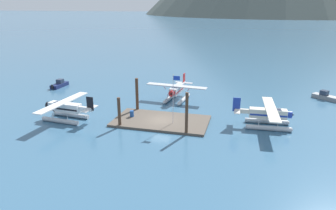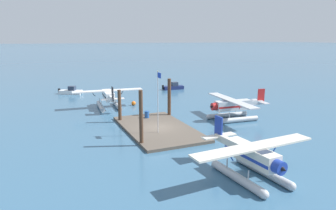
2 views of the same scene
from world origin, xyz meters
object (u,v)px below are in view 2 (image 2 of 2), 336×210
(flagpole, at_px, (158,95))
(seaplane_silver_bow_centre, at_px, (233,108))
(mooring_buoy, at_px, (134,103))
(seaplane_white_port_aft, at_px, (108,98))
(seaplane_cream_stbd_fwd, at_px, (251,159))
(boat_navy_open_west, at_px, (174,87))
(boat_white_open_sw, at_px, (71,91))
(fuel_drum, at_px, (147,114))

(flagpole, relative_size, seaplane_silver_bow_centre, 0.64)
(mooring_buoy, bearing_deg, seaplane_white_port_aft, -88.52)
(mooring_buoy, xyz_separation_m, seaplane_white_port_aft, (0.10, -3.93, 1.23))
(seaplane_cream_stbd_fwd, bearing_deg, mooring_buoy, -178.67)
(boat_navy_open_west, height_order, boat_white_open_sw, same)
(fuel_drum, bearing_deg, seaplane_cream_stbd_fwd, 4.93)
(mooring_buoy, relative_size, seaplane_silver_bow_centre, 0.07)
(flagpole, bearing_deg, seaplane_white_port_aft, -172.56)
(flagpole, distance_m, mooring_buoy, 16.08)
(seaplane_silver_bow_centre, relative_size, seaplane_white_port_aft, 1.00)
(flagpole, distance_m, fuel_drum, 7.50)
(seaplane_white_port_aft, bearing_deg, seaplane_cream_stbd_fwd, 9.40)
(fuel_drum, height_order, boat_white_open_sw, boat_white_open_sw)
(flagpole, height_order, seaplane_silver_bow_centre, flagpole)
(seaplane_white_port_aft, bearing_deg, seaplane_silver_bow_centre, 45.03)
(seaplane_white_port_aft, height_order, boat_navy_open_west, seaplane_white_port_aft)
(mooring_buoy, height_order, boat_navy_open_west, boat_navy_open_west)
(seaplane_cream_stbd_fwd, bearing_deg, fuel_drum, -175.07)
(seaplane_cream_stbd_fwd, relative_size, boat_navy_open_west, 2.14)
(fuel_drum, relative_size, mooring_buoy, 1.26)
(mooring_buoy, xyz_separation_m, seaplane_silver_bow_centre, (13.24, 9.23, 1.23))
(seaplane_cream_stbd_fwd, distance_m, seaplane_white_port_aft, 27.99)
(boat_white_open_sw, bearing_deg, flagpole, 11.24)
(seaplane_cream_stbd_fwd, distance_m, boat_navy_open_west, 40.77)
(mooring_buoy, distance_m, boat_navy_open_west, 16.65)
(flagpole, xyz_separation_m, boat_white_open_sw, (-29.72, -5.91, -3.96))
(flagpole, height_order, seaplane_white_port_aft, flagpole)
(seaplane_white_port_aft, bearing_deg, boat_navy_open_west, 125.50)
(seaplane_silver_bow_centre, relative_size, boat_white_open_sw, 2.38)
(seaplane_cream_stbd_fwd, bearing_deg, flagpole, -168.18)
(seaplane_white_port_aft, relative_size, boat_navy_open_west, 2.14)
(boat_white_open_sw, bearing_deg, fuel_drum, 16.43)
(seaplane_white_port_aft, distance_m, boat_white_open_sw, 14.96)
(seaplane_silver_bow_centre, distance_m, boat_white_open_sw, 32.41)
(boat_navy_open_west, bearing_deg, seaplane_cream_stbd_fwd, -16.41)
(fuel_drum, distance_m, seaplane_white_port_aft, 9.40)
(seaplane_cream_stbd_fwd, distance_m, seaplane_silver_bow_centre, 16.83)
(seaplane_silver_bow_centre, bearing_deg, seaplane_white_port_aft, -134.97)
(mooring_buoy, bearing_deg, boat_navy_open_west, 133.09)
(seaplane_cream_stbd_fwd, bearing_deg, boat_navy_open_west, 163.59)
(flagpole, height_order, boat_white_open_sw, flagpole)
(mooring_buoy, xyz_separation_m, boat_navy_open_west, (-11.37, 12.16, 0.14))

